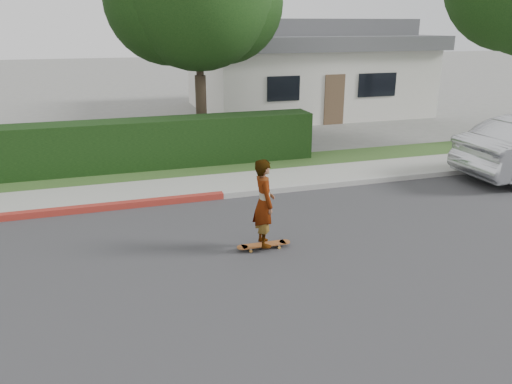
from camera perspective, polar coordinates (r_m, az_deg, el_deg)
The scene contains 9 objects.
ground at distance 8.53m, azimuth -3.79°, elevation -10.17°, with size 120.00×120.00×0.00m, color slate.
road at distance 8.52m, azimuth -3.79°, elevation -10.14°, with size 60.00×8.00×0.01m, color #2D2D30.
curb_far at distance 12.19m, azimuth -8.39°, elevation -0.84°, with size 60.00×0.20×0.15m, color #9E9E99.
sidewalk_far at distance 13.04m, azimuth -9.04°, elevation 0.36°, with size 60.00×1.60×0.12m, color gray.
planting_strip at distance 14.56m, azimuth -10.00°, elevation 2.22°, with size 60.00×1.60×0.10m, color #2D4C1E.
hedge at distance 14.92m, azimuth -21.98°, elevation 4.32°, with size 15.00×1.00×1.50m, color black.
house at distance 25.29m, azimuth 5.39°, elevation 14.07°, with size 10.60×8.60×4.30m.
skateboard at distance 9.60m, azimuth 0.90°, elevation -6.06°, with size 1.06×0.22×0.10m.
skateboarder at distance 9.27m, azimuth 0.92°, elevation -1.25°, with size 0.61×0.40×1.68m, color white.
Camera 1 is at (-1.69, -7.27, 4.11)m, focal length 35.00 mm.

